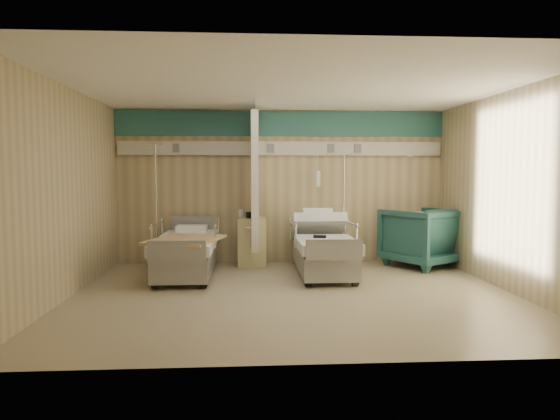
% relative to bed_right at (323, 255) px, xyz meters
% --- Properties ---
extents(ground, '(6.00, 5.00, 0.00)m').
position_rel_bed_right_xyz_m(ground, '(-0.60, -1.30, -0.32)').
color(ground, tan).
rests_on(ground, ground).
extents(room_walls, '(6.04, 5.04, 2.82)m').
position_rel_bed_right_xyz_m(room_walls, '(-0.63, -1.05, 1.55)').
color(room_walls, tan).
rests_on(room_walls, ground).
extents(bed_right, '(1.00, 2.16, 0.63)m').
position_rel_bed_right_xyz_m(bed_right, '(0.00, 0.00, 0.00)').
color(bed_right, silver).
rests_on(bed_right, ground).
extents(bed_left, '(1.00, 2.16, 0.63)m').
position_rel_bed_right_xyz_m(bed_left, '(-2.20, 0.00, 0.00)').
color(bed_left, silver).
rests_on(bed_left, ground).
extents(bedside_cabinet, '(0.50, 0.48, 0.85)m').
position_rel_bed_right_xyz_m(bedside_cabinet, '(-1.15, 0.90, 0.11)').
color(bedside_cabinet, '#D8CB87').
rests_on(bedside_cabinet, ground).
extents(visitor_armchair, '(1.55, 1.56, 1.04)m').
position_rel_bed_right_xyz_m(visitor_armchair, '(1.85, 0.60, 0.21)').
color(visitor_armchair, '#1D4A47').
rests_on(visitor_armchair, ground).
extents(waffle_blanket, '(0.90, 0.88, 0.08)m').
position_rel_bed_right_xyz_m(waffle_blanket, '(1.84, 0.58, 0.77)').
color(waffle_blanket, white).
rests_on(waffle_blanket, visitor_armchair).
extents(iv_stand_right, '(0.36, 0.36, 2.01)m').
position_rel_bed_right_xyz_m(iv_stand_right, '(0.50, 0.85, 0.10)').
color(iv_stand_right, silver).
rests_on(iv_stand_right, ground).
extents(iv_stand_left, '(0.39, 0.39, 2.17)m').
position_rel_bed_right_xyz_m(iv_stand_left, '(-2.84, 0.93, 0.13)').
color(iv_stand_left, silver).
rests_on(iv_stand_left, ground).
extents(call_remote, '(0.21, 0.13, 0.04)m').
position_rel_bed_right_xyz_m(call_remote, '(-0.08, -0.21, 0.34)').
color(call_remote, black).
rests_on(call_remote, bed_right).
extents(tan_blanket, '(1.20, 1.37, 0.04)m').
position_rel_bed_right_xyz_m(tan_blanket, '(-2.16, -0.46, 0.34)').
color(tan_blanket, tan).
rests_on(tan_blanket, bed_left).
extents(toiletry_bag, '(0.23, 0.19, 0.11)m').
position_rel_bed_right_xyz_m(toiletry_bag, '(-1.14, 0.91, 0.59)').
color(toiletry_bag, black).
rests_on(toiletry_bag, bedside_cabinet).
extents(white_cup, '(0.13, 0.13, 0.14)m').
position_rel_bed_right_xyz_m(white_cup, '(-1.35, 1.04, 0.61)').
color(white_cup, white).
rests_on(white_cup, bedside_cabinet).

